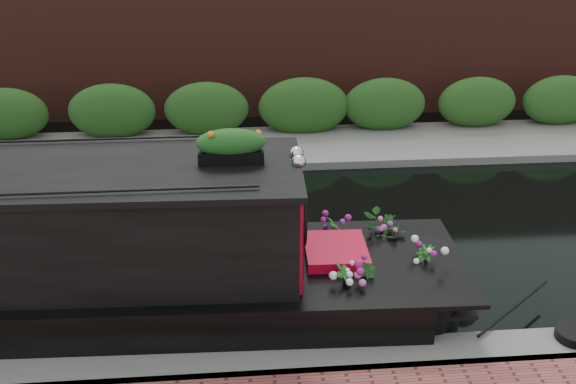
{
  "coord_description": "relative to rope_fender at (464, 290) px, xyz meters",
  "views": [
    {
      "loc": [
        0.79,
        -9.43,
        5.3
      ],
      "look_at": [
        1.52,
        -0.6,
        1.19
      ],
      "focal_mm": 40.0,
      "sensor_mm": 36.0,
      "label": 1
    }
  ],
  "objects": [
    {
      "name": "coiled_mooring_rope",
      "position": [
        0.98,
        -1.28,
        0.14
      ],
      "size": [
        0.49,
        0.49,
        0.12
      ],
      "primitive_type": "cylinder",
      "color": "black",
      "rests_on": "near_bank_coping"
    },
    {
      "name": "far_brick_wall",
      "position": [
        -3.93,
        9.16,
        -0.17
      ],
      "size": [
        40.0,
        1.0,
        8.0
      ],
      "primitive_type": "cube",
      "color": "#4C2319",
      "rests_on": "ground"
    },
    {
      "name": "rope_fender",
      "position": [
        0.0,
        0.0,
        0.0
      ],
      "size": [
        0.34,
        0.36,
        0.34
      ],
      "primitive_type": "cylinder",
      "rotation": [
        1.57,
        0.0,
        0.0
      ],
      "color": "brown",
      "rests_on": "ground"
    },
    {
      "name": "near_bank_coping",
      "position": [
        -3.93,
        -1.34,
        -0.17
      ],
      "size": [
        40.0,
        0.6,
        0.5
      ],
      "primitive_type": "cube",
      "color": "slate",
      "rests_on": "ground"
    },
    {
      "name": "far_hedge",
      "position": [
        -3.93,
        7.06,
        -0.17
      ],
      "size": [
        40.0,
        1.1,
        2.8
      ],
      "primitive_type": "cube",
      "color": "#224D19",
      "rests_on": "ground"
    },
    {
      "name": "ground",
      "position": [
        -3.93,
        1.96,
        -0.17
      ],
      "size": [
        80.0,
        80.0,
        0.0
      ],
      "primitive_type": "plane",
      "color": "black",
      "rests_on": "ground"
    },
    {
      "name": "far_bank_path",
      "position": [
        -3.93,
        6.16,
        -0.17
      ],
      "size": [
        40.0,
        2.4,
        0.34
      ],
      "primitive_type": "cube",
      "color": "slate",
      "rests_on": "ground"
    }
  ]
}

